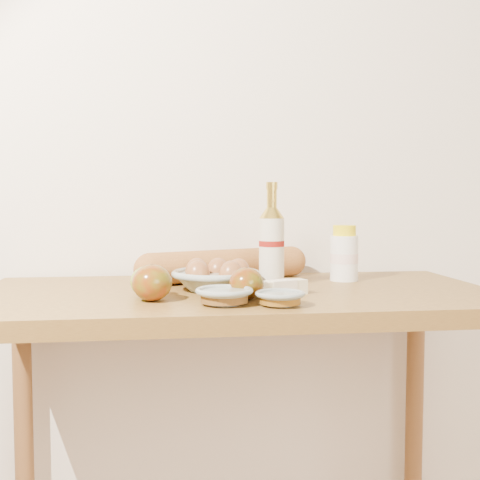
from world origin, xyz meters
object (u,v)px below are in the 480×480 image
at_px(egg_bowl, 216,278).
at_px(baguette, 225,265).
at_px(cream_bottle, 344,255).
at_px(table, 238,342).
at_px(bourbon_bottle, 272,244).

distance_m(egg_bowl, baguette, 0.16).
xyz_separation_m(cream_bottle, egg_bowl, (-0.35, -0.12, -0.04)).
height_order(table, baguette, baguette).
xyz_separation_m(cream_bottle, baguette, (-0.31, 0.04, -0.03)).
distance_m(table, cream_bottle, 0.37).
height_order(bourbon_bottle, egg_bowl, bourbon_bottle).
bearing_deg(egg_bowl, table, -6.68).
bearing_deg(bourbon_bottle, table, -141.67).
height_order(bourbon_bottle, baguette, bourbon_bottle).
bearing_deg(cream_bottle, baguette, 174.54).
xyz_separation_m(table, egg_bowl, (-0.05, 0.01, 0.15)).
relative_size(table, bourbon_bottle, 4.72).
distance_m(cream_bottle, baguette, 0.31).
bearing_deg(egg_bowl, bourbon_bottle, 18.06).
bearing_deg(cream_bottle, table, -155.36).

